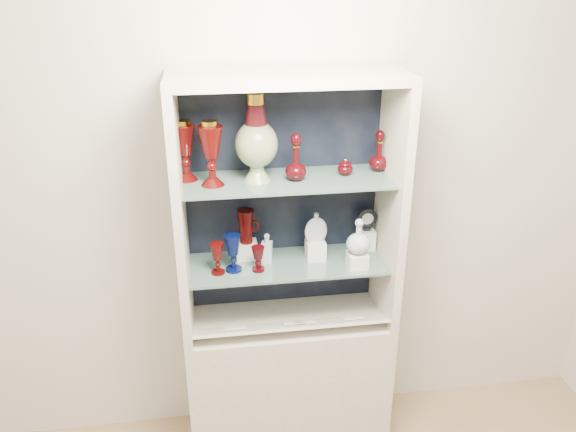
{
  "coord_description": "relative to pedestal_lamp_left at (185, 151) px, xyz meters",
  "views": [
    {
      "loc": [
        -0.34,
        -0.77,
        2.32
      ],
      "look_at": [
        0.0,
        1.53,
        1.3
      ],
      "focal_mm": 35.0,
      "sensor_mm": 36.0,
      "label": 1
    }
  ],
  "objects": [
    {
      "name": "pedestal_lamp_left",
      "position": [
        0.0,
        0.0,
        0.0
      ],
      "size": [
        0.13,
        0.13,
        0.27
      ],
      "primitive_type": null,
      "rotation": [
        0.0,
        0.0,
        -0.4
      ],
      "color": "#450807",
      "rests_on": "shelf_upper"
    },
    {
      "name": "ruby_pitcher",
      "position": [
        0.25,
        0.03,
        -0.39
      ],
      "size": [
        0.15,
        0.12,
        0.17
      ],
      "primitive_type": null,
      "rotation": [
        0.0,
        0.0,
        -0.43
      ],
      "color": "#450807",
      "rests_on": "riser_ruby_pitcher"
    },
    {
      "name": "label_card_2",
      "position": [
        0.18,
        -0.19,
        -0.81
      ],
      "size": [
        0.1,
        0.06,
        0.03
      ],
      "primitive_type": "cube",
      "rotation": [
        -0.44,
        0.0,
        0.0
      ],
      "color": "white",
      "rests_on": "label_ledge"
    },
    {
      "name": "pedestal_lamp_right",
      "position": [
        0.11,
        -0.08,
        0.01
      ],
      "size": [
        0.14,
        0.14,
        0.28
      ],
      "primitive_type": null,
      "rotation": [
        0.0,
        0.0,
        -0.42
      ],
      "color": "#450807",
      "rests_on": "shelf_upper"
    },
    {
      "name": "ruby_goblet_small",
      "position": [
        0.3,
        -0.11,
        -0.49
      ],
      "size": [
        0.07,
        0.07,
        0.12
      ],
      "primitive_type": null,
      "rotation": [
        0.0,
        0.0,
        0.06
      ],
      "color": "#410409",
      "rests_on": "shelf_lower"
    },
    {
      "name": "label_ledge",
      "position": [
        0.44,
        -0.19,
        -0.82
      ],
      "size": [
        0.92,
        0.17,
        0.09
      ],
      "primitive_type": "cube",
      "rotation": [
        -0.44,
        0.0,
        0.0
      ],
      "color": "beige",
      "rests_on": "cabinet_base"
    },
    {
      "name": "shelf_lower",
      "position": [
        0.44,
        -0.06,
        -0.56
      ],
      "size": [
        0.92,
        0.34,
        0.01
      ],
      "primitive_type": "cube",
      "color": "slate",
      "rests_on": "cabinet_side_left"
    },
    {
      "name": "wall_back",
      "position": [
        0.44,
        0.14,
        -0.2
      ],
      "size": [
        3.5,
        0.02,
        2.8
      ],
      "primitive_type": "cube",
      "color": "beige",
      "rests_on": "ground"
    },
    {
      "name": "shelf_upper",
      "position": [
        0.44,
        -0.06,
        -0.14
      ],
      "size": [
        0.92,
        0.34,
        0.01
      ],
      "primitive_type": "cube",
      "color": "slate",
      "rests_on": "cabinet_side_left"
    },
    {
      "name": "riser_flat_flask",
      "position": [
        0.58,
        -0.03,
        -0.51
      ],
      "size": [
        0.09,
        0.09,
        0.09
      ],
      "primitive_type": "cube",
      "color": "silver",
      "rests_on": "shelf_lower"
    },
    {
      "name": "label_card_0",
      "position": [
        0.74,
        -0.19,
        -0.81
      ],
      "size": [
        0.1,
        0.06,
        0.03
      ],
      "primitive_type": "cube",
      "rotation": [
        -0.44,
        0.0,
        0.0
      ],
      "color": "white",
      "rests_on": "label_ledge"
    },
    {
      "name": "clear_round_decanter",
      "position": [
        0.76,
        -0.14,
        -0.4
      ],
      "size": [
        0.12,
        0.12,
        0.17
      ],
      "primitive_type": null,
      "rotation": [
        0.0,
        0.0,
        -0.07
      ],
      "color": "#ACBBC7",
      "rests_on": "riser_clear_round_decanter"
    },
    {
      "name": "cabinet_side_left",
      "position": [
        -0.04,
        -0.08,
        -0.28
      ],
      "size": [
        0.04,
        0.4,
        1.15
      ],
      "primitive_type": "cube",
      "color": "beige",
      "rests_on": "cabinet_base"
    },
    {
      "name": "cabinet_side_right",
      "position": [
        0.92,
        -0.08,
        -0.28
      ],
      "size": [
        0.04,
        0.4,
        1.15
      ],
      "primitive_type": "cube",
      "color": "beige",
      "rests_on": "cabinet_base"
    },
    {
      "name": "label_card_1",
      "position": [
        0.45,
        -0.19,
        -0.81
      ],
      "size": [
        0.1,
        0.06,
        0.03
      ],
      "primitive_type": "cube",
      "rotation": [
        -0.44,
        0.0,
        0.0
      ],
      "color": "white",
      "rests_on": "label_ledge"
    },
    {
      "name": "clear_square_bottle",
      "position": [
        0.35,
        -0.03,
        -0.48
      ],
      "size": [
        0.06,
        0.06,
        0.15
      ],
      "primitive_type": null,
      "rotation": [
        0.0,
        0.0,
        -0.25
      ],
      "color": "#ACBBC7",
      "rests_on": "shelf_lower"
    },
    {
      "name": "flat_flask",
      "position": [
        0.58,
        -0.03,
        -0.39
      ],
      "size": [
        0.11,
        0.05,
        0.15
      ],
      "primitive_type": null,
      "rotation": [
        0.0,
        0.0,
        0.06
      ],
      "color": "silver",
      "rests_on": "riser_flat_flask"
    },
    {
      "name": "enamel_urn",
      "position": [
        0.31,
        -0.05,
        0.06
      ],
      "size": [
        0.24,
        0.24,
        0.38
      ],
      "primitive_type": null,
      "rotation": [
        0.0,
        0.0,
        -0.39
      ],
      "color": "#124829",
      "rests_on": "shelf_upper"
    },
    {
      "name": "label_card_3",
      "position": [
        0.5,
        -0.19,
        -0.81
      ],
      "size": [
        0.1,
        0.06,
        0.03
      ],
      "primitive_type": "cube",
      "rotation": [
        -0.44,
        0.0,
        0.0
      ],
      "color": "white",
      "rests_on": "label_ledge"
    },
    {
      "name": "ruby_decanter_a",
      "position": [
        0.48,
        -0.08,
        -0.01
      ],
      "size": [
        0.09,
        0.09,
        0.24
      ],
      "primitive_type": null,
      "rotation": [
        0.0,
        0.0,
        0.01
      ],
      "color": "#410409",
      "rests_on": "shelf_upper"
    },
    {
      "name": "riser_clear_round_decanter",
      "position": [
        0.76,
        -0.14,
        -0.52
      ],
      "size": [
        0.09,
        0.09,
        0.07
      ],
      "primitive_type": "cube",
      "color": "silver",
      "rests_on": "shelf_lower"
    },
    {
      "name": "cobalt_goblet",
      "position": [
        0.18,
        -0.1,
        -0.46
      ],
      "size": [
        0.08,
        0.08,
        0.18
      ],
      "primitive_type": null,
      "rotation": [
        0.0,
        0.0,
        -0.0
      ],
      "color": "#060F46",
      "rests_on": "shelf_lower"
    },
    {
      "name": "lidded_bowl",
      "position": [
        0.71,
        -0.04,
        -0.09
      ],
      "size": [
        0.08,
        0.08,
        0.08
      ],
      "primitive_type": null,
      "rotation": [
        0.0,
        0.0,
        0.08
      ],
      "color": "#410409",
      "rests_on": "shelf_upper"
    },
    {
      "name": "cabinet_top_cap",
      "position": [
        0.44,
        -0.08,
        0.32
      ],
      "size": [
        1.0,
        0.4,
        0.04
      ],
      "primitive_type": "cube",
      "color": "beige",
      "rests_on": "cabinet_side_left"
    },
    {
      "name": "riser_cameo_medallion",
      "position": [
        0.85,
        0.04,
        -0.5
      ],
      "size": [
        0.08,
        0.08,
        0.1
      ],
      "primitive_type": "cube",
      "color": "silver",
      "rests_on": "shelf_lower"
    },
    {
      "name": "cabinet_back_panel",
      "position": [
        0.44,
        0.11,
        -0.28
      ],
      "size": [
        0.98,
        0.02,
        1.15
      ],
      "primitive_type": "cube",
      "color": "black",
      "rests_on": "cabinet_base"
    },
    {
      "name": "cabinet_base",
      "position": [
        0.44,
        -0.08,
        -1.23
      ],
      "size": [
        1.0,
        0.4,
        0.75
      ],
      "primitive_type": "cube",
      "color": "beige",
      "rests_on": "ground"
    },
    {
      "name": "cameo_medallion",
      "position": [
        0.85,
        0.04,
        -0.4
      ],
      "size": [
        0.1,
        0.04,
        0.11
      ],
      "primitive_type": null,
      "rotation": [
        0.0,
        0.0,
        0.02
      ],
      "color": "black",
      "rests_on": "riser_cameo_medallion"
    },
    {
      "name": "ruby_decanter_b",
      "position": [
        0.87,
        -0.0,
        -0.03
      ],
      "size": [
        0.09,
        0.09,
        0.2
      ],
      "primitive_type": null,
      "rotation": [
        0.0,
        0.0,
        0.08
      ],
      "color": "#410409",
      "rests_on": "shelf_upper"
    },
    {
      "name": "riser_ruby_pitcher",
      "position": [
        0.25,
        0.03,
        -0.51
      ],
      "size": [
        0.1,
        0.1,
        0.08
      ],
      "primitive_type": "cube",
      "color": "silver",
      "rests_on": "shelf_lower"
    },
    {
      "name": "ruby_goblet_tall",
      "position": [
        0.11,
        -0.11,
        -0.48
      ],
      "size": [
        0.06,
        0.06,
        0.15
      ],
      "primitive_type": null,
      "rotation": [
        0.0,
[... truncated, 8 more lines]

